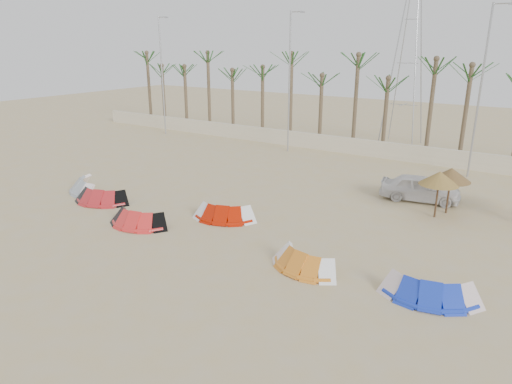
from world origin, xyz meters
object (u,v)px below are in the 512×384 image
Objects in this scene: parasol_left at (451,175)px; parasol_mid at (439,178)px; kite_red_right at (228,211)px; kite_blue at (432,286)px; kite_red_left at (105,195)px; kite_red_mid at (142,217)px; kite_grey at (88,184)px; kite_orange at (306,258)px; car at (420,188)px.

parasol_left is 1.02m from parasol_mid.
kite_red_right and kite_blue have the same top height.
kite_red_left is at bearing -154.21° from parasol_mid.
parasol_mid is (-0.37, -0.95, -0.02)m from parasol_left.
kite_red_right is (3.03, 3.03, 0.00)m from kite_red_mid.
kite_red_mid is at bearing -142.56° from parasol_mid.
kite_red_left and kite_blue have the same top height.
kite_grey and kite_red_right have the same top height.
kite_red_left is 1.43× the size of parasol_mid.
kite_red_right is (10.01, 0.91, 0.00)m from kite_grey.
kite_blue is 1.44× the size of parasol_left.
kite_red_left and kite_orange have the same top height.
kite_grey is 7.29m from kite_red_mid.
kite_blue is at bearing -77.87° from parasol_mid.
kite_grey is 20.72m from kite_blue.
kite_blue is (4.77, 0.50, 0.00)m from kite_orange.
kite_blue is 9.45m from parasol_left.
kite_red_left is 18.15m from parasol_mid.
car is (-1.38, 2.23, -1.36)m from parasol_mid.
parasol_left is 0.57× the size of car.
car is (1.63, 10.96, 0.33)m from kite_orange.
kite_grey and kite_red_mid have the same top height.
kite_red_left is at bearing 114.18° from car.
kite_red_left is at bearing 178.82° from kite_blue.
kite_red_left is at bearing 176.25° from kite_orange.
kite_red_mid is 15.52m from car.
kite_grey and kite_blue have the same top height.
kite_red_right is 1.10× the size of kite_orange.
kite_orange is at bearing 2.61° from kite_red_mid.
kite_grey is at bearing -157.54° from parasol_left.
parasol_mid is 2.95m from car.
kite_red_right is 11.24m from car.
parasol_mid is at bearing 37.44° from kite_red_mid.
kite_red_left and kite_red_right have the same top height.
parasol_left reaches higher than kite_grey.
kite_red_left is 7.57m from kite_red_right.
car reaches higher than kite_red_right.
kite_orange is (5.90, -2.62, -0.00)m from kite_red_right.
kite_grey is at bearing -159.63° from parasol_mid.
parasol_left is 2.57m from car.
parasol_left is at bearing 22.46° from kite_grey.
kite_red_right is at bearing 156.07° from kite_orange.
parasol_left reaches higher than parasol_mid.
parasol_left reaches higher than car.
kite_grey is 20.25m from parasol_mid.
kite_grey is 1.12× the size of kite_orange.
kite_red_left is at bearing -152.09° from parasol_left.
car is (-3.14, 10.46, 0.33)m from kite_blue.
kite_red_right is 0.99× the size of kite_blue.
kite_red_right is 10.93m from parasol_mid.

